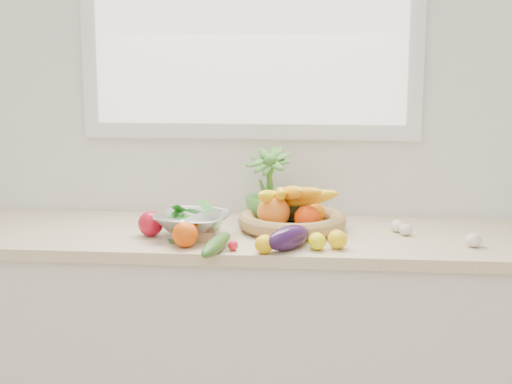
# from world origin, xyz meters

# --- Properties ---
(back_wall) EXTENTS (4.50, 0.02, 2.70)m
(back_wall) POSITION_xyz_m (0.00, 2.25, 1.35)
(back_wall) COLOR white
(back_wall) RESTS_ON ground
(counter_cabinet) EXTENTS (2.20, 0.58, 0.86)m
(counter_cabinet) POSITION_xyz_m (0.00, 1.95, 0.43)
(counter_cabinet) COLOR silver
(counter_cabinet) RESTS_ON ground
(countertop) EXTENTS (2.24, 0.62, 0.04)m
(countertop) POSITION_xyz_m (0.00, 1.95, 0.88)
(countertop) COLOR beige
(countertop) RESTS_ON counter_cabinet
(orange_loose) EXTENTS (0.11, 0.11, 0.09)m
(orange_loose) POSITION_xyz_m (-0.17, 1.72, 0.94)
(orange_loose) COLOR #E84D07
(orange_loose) RESTS_ON countertop
(lemon_a) EXTENTS (0.09, 0.10, 0.06)m
(lemon_a) POSITION_xyz_m (0.34, 1.75, 0.93)
(lemon_a) COLOR yellow
(lemon_a) RESTS_ON countertop
(lemon_b) EXTENTS (0.08, 0.09, 0.06)m
(lemon_b) POSITION_xyz_m (0.10, 1.67, 0.93)
(lemon_b) COLOR yellow
(lemon_b) RESTS_ON countertop
(lemon_c) EXTENTS (0.07, 0.08, 0.06)m
(lemon_c) POSITION_xyz_m (0.27, 1.73, 0.93)
(lemon_c) COLOR yellow
(lemon_c) RESTS_ON countertop
(apple) EXTENTS (0.11, 0.11, 0.09)m
(apple) POSITION_xyz_m (-0.31, 1.86, 0.94)
(apple) COLOR #B40E23
(apple) RESTS_ON countertop
(ginger) EXTENTS (0.11, 0.06, 0.04)m
(ginger) POSITION_xyz_m (-0.13, 1.80, 0.92)
(ginger) COLOR tan
(ginger) RESTS_ON countertop
(garlic_a) EXTENTS (0.06, 0.06, 0.04)m
(garlic_a) POSITION_xyz_m (0.58, 1.95, 0.92)
(garlic_a) COLOR silver
(garlic_a) RESTS_ON countertop
(garlic_b) EXTENTS (0.06, 0.06, 0.04)m
(garlic_b) POSITION_xyz_m (0.55, 2.00, 0.92)
(garlic_b) COLOR white
(garlic_b) RESTS_ON countertop
(garlic_c) EXTENTS (0.07, 0.07, 0.05)m
(garlic_c) POSITION_xyz_m (0.79, 1.81, 0.92)
(garlic_c) COLOR white
(garlic_c) RESTS_ON countertop
(eggplant) EXTENTS (0.18, 0.21, 0.08)m
(eggplant) POSITION_xyz_m (0.18, 1.72, 0.94)
(eggplant) COLOR #290F39
(eggplant) RESTS_ON countertop
(cucumber) EXTENTS (0.09, 0.28, 0.05)m
(cucumber) POSITION_xyz_m (-0.06, 1.67, 0.93)
(cucumber) COLOR #28591A
(cucumber) RESTS_ON countertop
(radish) EXTENTS (0.04, 0.04, 0.03)m
(radish) POSITION_xyz_m (-0.00, 1.69, 0.92)
(radish) COLOR red
(radish) RESTS_ON countertop
(potted_herb) EXTENTS (0.22, 0.22, 0.31)m
(potted_herb) POSITION_xyz_m (0.08, 2.08, 1.03)
(potted_herb) COLOR #3F7C2D
(potted_herb) RESTS_ON countertop
(fruit_basket) EXTENTS (0.51, 0.51, 0.19)m
(fruit_basket) POSITION_xyz_m (0.17, 2.00, 0.96)
(fruit_basket) COLOR tan
(fruit_basket) RESTS_ON countertop
(colander_with_spinach) EXTENTS (0.30, 0.30, 0.13)m
(colander_with_spinach) POSITION_xyz_m (-0.17, 1.86, 0.97)
(colander_with_spinach) COLOR white
(colander_with_spinach) RESTS_ON countertop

